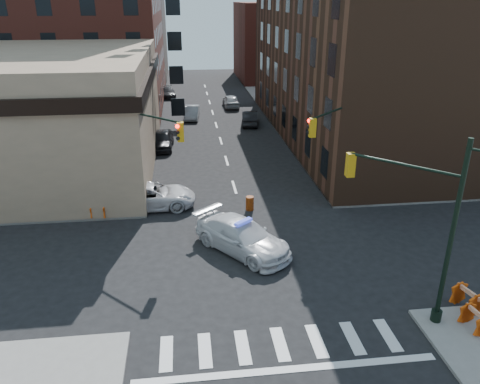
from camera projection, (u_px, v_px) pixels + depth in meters
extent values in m
plane|color=black|center=(255.00, 257.00, 24.90)|extent=(140.00, 140.00, 0.00)
cube|color=gray|center=(8.00, 120.00, 52.31)|extent=(34.00, 54.50, 0.15)
cube|color=gray|center=(400.00, 109.00, 57.41)|extent=(34.00, 54.50, 0.15)
cube|color=#9A8065|center=(8.00, 112.00, 36.39)|extent=(22.00, 22.00, 9.00)
cube|color=maroon|center=(50.00, 4.00, 54.85)|extent=(25.00, 25.00, 24.00)
cube|color=#482D1C|center=(356.00, 63.00, 44.24)|extent=(14.00, 34.00, 14.00)
cube|color=brown|center=(103.00, 28.00, 76.82)|extent=(20.00, 18.00, 16.00)
cube|color=maroon|center=(287.00, 41.00, 77.25)|extent=(16.00, 16.00, 12.00)
cylinder|color=black|center=(452.00, 237.00, 18.28)|extent=(0.20, 0.20, 8.00)
cylinder|color=black|center=(436.00, 315.00, 19.72)|extent=(0.44, 0.44, 0.50)
cylinder|color=black|center=(404.00, 165.00, 18.59)|extent=(3.27, 3.27, 0.12)
cube|color=#BF8C0C|center=(350.00, 165.00, 20.07)|extent=(0.35, 0.35, 1.05)
sphere|color=#FF0C05|center=(353.00, 156.00, 20.09)|extent=(0.22, 0.22, 0.22)
sphere|color=black|center=(353.00, 163.00, 20.22)|extent=(0.22, 0.22, 0.22)
sphere|color=black|center=(352.00, 170.00, 20.35)|extent=(0.22, 0.22, 0.22)
cylinder|color=black|center=(129.00, 152.00, 28.31)|extent=(0.20, 0.20, 8.00)
cylinder|color=black|center=(135.00, 208.00, 29.76)|extent=(0.44, 0.44, 0.50)
cylinder|color=black|center=(151.00, 116.00, 26.07)|extent=(3.27, 3.27, 0.12)
cube|color=#BF8C0C|center=(181.00, 132.00, 24.98)|extent=(0.35, 0.35, 1.05)
sphere|color=#FF0C05|center=(177.00, 126.00, 24.68)|extent=(0.22, 0.22, 0.22)
sphere|color=black|center=(178.00, 132.00, 24.81)|extent=(0.22, 0.22, 0.22)
sphere|color=black|center=(178.00, 138.00, 24.94)|extent=(0.22, 0.22, 0.22)
cylinder|color=black|center=(346.00, 144.00, 29.82)|extent=(0.20, 0.20, 8.00)
cylinder|color=black|center=(341.00, 198.00, 31.26)|extent=(0.44, 0.44, 0.50)
cylinder|color=black|center=(332.00, 111.00, 27.22)|extent=(3.27, 3.27, 0.12)
cube|color=#BF8C0C|center=(312.00, 128.00, 25.78)|extent=(0.35, 0.35, 1.05)
sphere|color=#FF0C05|center=(309.00, 121.00, 25.77)|extent=(0.22, 0.22, 0.22)
sphere|color=black|center=(309.00, 127.00, 25.90)|extent=(0.22, 0.22, 0.22)
sphere|color=black|center=(309.00, 132.00, 26.02)|extent=(0.22, 0.22, 0.22)
cylinder|color=black|center=(289.00, 114.00, 48.98)|extent=(0.24, 0.24, 2.60)
sphere|color=brown|center=(289.00, 95.00, 48.19)|extent=(3.00, 3.00, 3.00)
cylinder|color=black|center=(274.00, 99.00, 56.31)|extent=(0.24, 0.24, 2.60)
sphere|color=brown|center=(275.00, 82.00, 55.51)|extent=(3.00, 3.00, 3.00)
imported|color=silver|center=(242.00, 237.00, 25.22)|extent=(5.58, 6.16, 1.72)
imported|color=silver|center=(151.00, 196.00, 30.50)|extent=(5.89, 2.83, 1.62)
imported|color=black|center=(162.00, 140.00, 42.46)|extent=(2.16, 4.90, 1.64)
imported|color=#979BA0|center=(192.00, 112.00, 52.89)|extent=(1.94, 4.48, 1.43)
imported|color=black|center=(168.00, 92.00, 64.23)|extent=(2.42, 4.84, 1.35)
imported|color=black|center=(250.00, 118.00, 50.43)|extent=(2.21, 4.77, 1.51)
imported|color=#9A9EA3|center=(231.00, 101.00, 58.46)|extent=(1.90, 4.59, 1.55)
imported|color=black|center=(126.00, 192.00, 30.84)|extent=(0.63, 0.48, 1.55)
imported|color=black|center=(97.00, 202.00, 28.98)|extent=(0.90, 0.71, 1.84)
imported|color=black|center=(37.00, 198.00, 29.90)|extent=(1.00, 0.84, 1.61)
cylinder|color=red|center=(250.00, 203.00, 30.28)|extent=(0.55, 0.55, 0.92)
cylinder|color=#BF5709|center=(156.00, 198.00, 31.05)|extent=(0.69, 0.69, 0.93)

